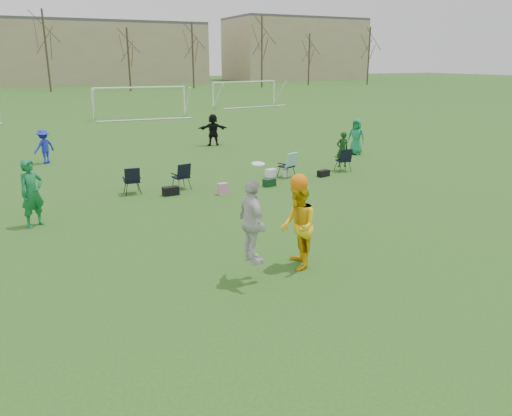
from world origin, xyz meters
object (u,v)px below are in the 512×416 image
fielder_green_far (356,137)px  goal_right (245,87)px  fielder_green_near (32,193)px  center_contest (282,224)px  goal_mid (140,94)px  fielder_black (213,130)px  fielder_blue (44,147)px

fielder_green_far → goal_right: goal_right is taller
fielder_green_near → center_contest: center_contest is taller
fielder_green_far → goal_right: (6.15, 26.91, 1.05)m
fielder_green_near → fielder_green_far: size_ratio=1.11×
center_contest → goal_mid: center_contest is taller
center_contest → goal_right: 41.34m
fielder_black → center_contest: (-4.76, -16.65, 0.27)m
goal_mid → goal_right: same height
center_contest → goal_mid: size_ratio=0.35×
fielder_green_near → fielder_black: (9.55, 10.78, -0.10)m
goal_mid → fielder_green_near: bearing=-105.3°
fielder_green_far → goal_mid: bearing=158.9°
fielder_blue → fielder_green_far: fielder_green_far is taller
fielder_green_far → goal_mid: 21.74m
fielder_black → center_contest: center_contest is taller
fielder_blue → fielder_green_far: 14.76m
center_contest → goal_right: center_contest is taller
fielder_blue → goal_right: 30.40m
fielder_green_far → fielder_black: size_ratio=1.01×
goal_mid → center_contest: bearing=-93.7°
fielder_green_near → fielder_green_far: fielder_green_near is taller
fielder_black → goal_mid: 15.36m
fielder_green_near → goal_mid: goal_mid is taller
fielder_green_far → goal_mid: (-5.85, 20.91, 1.05)m
fielder_blue → center_contest: (3.92, -15.34, 0.36)m
fielder_green_far → fielder_black: fielder_green_far is taller
center_contest → goal_mid: 32.27m
fielder_blue → fielder_black: bearing=155.8°
fielder_green_near → fielder_blue: bearing=53.4°
goal_mid → fielder_green_far: bearing=-70.4°
fielder_green_near → fielder_black: size_ratio=1.12×
fielder_green_far → center_contest: (-10.19, -11.05, 0.26)m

